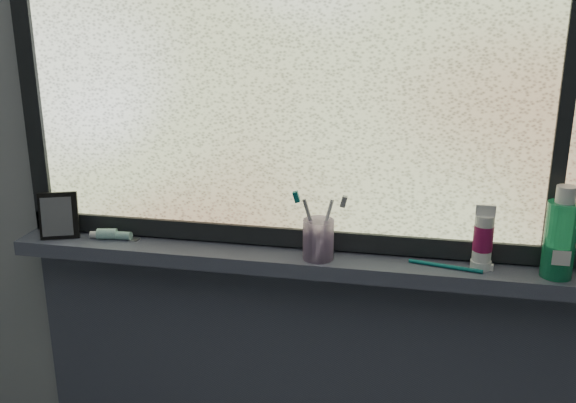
# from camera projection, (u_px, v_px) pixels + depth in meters

# --- Properties ---
(wall_back) EXTENTS (3.00, 0.01, 2.50)m
(wall_back) POSITION_uv_depth(u_px,v_px,m) (312.00, 163.00, 1.68)
(wall_back) COLOR #9EA3A8
(wall_back) RESTS_ON ground
(windowsill) EXTENTS (1.62, 0.14, 0.04)m
(windowsill) POSITION_uv_depth(u_px,v_px,m) (306.00, 262.00, 1.68)
(windowsill) COLOR #474C5F
(windowsill) RESTS_ON wall_back
(window_pane) EXTENTS (1.50, 0.01, 1.00)m
(window_pane) POSITION_uv_depth(u_px,v_px,m) (312.00, 54.00, 1.57)
(window_pane) COLOR silver
(window_pane) RESTS_ON wall_back
(frame_bottom) EXTENTS (1.60, 0.03, 0.05)m
(frame_bottom) POSITION_uv_depth(u_px,v_px,m) (310.00, 238.00, 1.71)
(frame_bottom) COLOR black
(frame_bottom) RESTS_ON windowsill
(frame_left) EXTENTS (0.05, 0.03, 1.10)m
(frame_left) POSITION_uv_depth(u_px,v_px,m) (27.00, 50.00, 1.72)
(frame_left) COLOR black
(frame_left) RESTS_ON wall_back
(frame_mullion) EXTENTS (0.03, 0.03, 1.00)m
(frame_mullion) POSITION_uv_depth(u_px,v_px,m) (572.00, 58.00, 1.45)
(frame_mullion) COLOR black
(frame_mullion) RESTS_ON wall_back
(vanity_mirror) EXTENTS (0.12, 0.09, 0.13)m
(vanity_mirror) POSITION_uv_depth(u_px,v_px,m) (59.00, 216.00, 1.78)
(vanity_mirror) COLOR black
(vanity_mirror) RESTS_ON windowsill
(toothpaste_tube) EXTENTS (0.17, 0.06, 0.03)m
(toothpaste_tube) POSITION_uv_depth(u_px,v_px,m) (113.00, 234.00, 1.78)
(toothpaste_tube) COLOR white
(toothpaste_tube) RESTS_ON windowsill
(toothbrush_cup) EXTENTS (0.09, 0.09, 0.10)m
(toothbrush_cup) POSITION_uv_depth(u_px,v_px,m) (318.00, 239.00, 1.64)
(toothbrush_cup) COLOR #CFA9DF
(toothbrush_cup) RESTS_ON windowsill
(toothbrush_lying) EXTENTS (0.22, 0.07, 0.02)m
(toothbrush_lying) POSITION_uv_depth(u_px,v_px,m) (445.00, 265.00, 1.59)
(toothbrush_lying) COLOR #0B6B6A
(toothbrush_lying) RESTS_ON windowsill
(mouthwash_bottle) EXTENTS (0.08, 0.08, 0.19)m
(mouthwash_bottle) POSITION_uv_depth(u_px,v_px,m) (561.00, 232.00, 1.51)
(mouthwash_bottle) COLOR #21AF70
(mouthwash_bottle) RESTS_ON windowsill
(cream_tube) EXTENTS (0.06, 0.06, 0.12)m
(cream_tube) POSITION_uv_depth(u_px,v_px,m) (483.00, 235.00, 1.57)
(cream_tube) COLOR silver
(cream_tube) RESTS_ON windowsill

